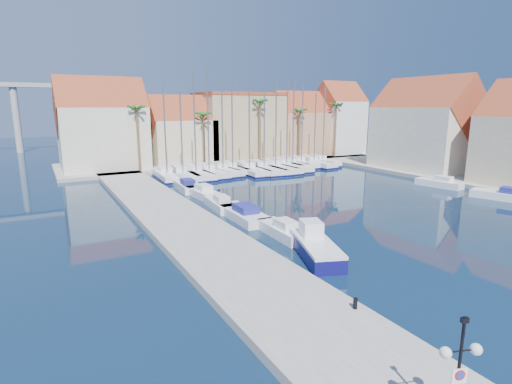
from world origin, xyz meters
TOP-DOWN VIEW (x-y plane):
  - ground at (0.00, 0.00)m, footprint 260.00×260.00m
  - quay_west at (-9.00, 13.50)m, footprint 6.00×77.00m
  - shore_north at (10.00, 48.00)m, footprint 54.00×16.00m
  - shore_east at (32.00, 15.00)m, footprint 12.00×60.00m
  - lamp_post at (-9.24, -10.57)m, footprint 1.21×0.63m
  - bollard at (-6.60, -3.72)m, footprint 0.21×0.21m
  - fishing_boat at (-3.41, 3.55)m, footprint 3.97×6.39m
  - motorboat_west_0 at (-3.09, 8.04)m, footprint 1.82×5.32m
  - motorboat_west_1 at (-3.57, 13.76)m, footprint 2.38×6.97m
  - motorboat_west_2 at (-3.89, 17.93)m, footprint 2.11×5.31m
  - motorboat_west_3 at (-3.47, 23.88)m, footprint 2.26×6.01m
  - motorboat_west_4 at (-3.80, 27.90)m, footprint 2.32×5.96m
  - motorboat_west_5 at (-3.09, 31.99)m, footprint 2.43×5.96m
  - motorboat_east_0 at (24.03, 6.83)m, footprint 3.88×6.78m
  - motorboat_east_1 at (24.01, 14.86)m, footprint 2.67×5.66m
  - sailboat_0 at (-3.85, 36.13)m, footprint 2.89×8.99m
  - sailboat_1 at (-1.67, 36.10)m, footprint 3.30×10.35m
  - sailboat_2 at (0.11, 35.84)m, footprint 3.01×10.45m
  - sailboat_3 at (2.10, 36.04)m, footprint 3.07×9.92m
  - sailboat_4 at (4.39, 36.36)m, footprint 3.03×9.67m
  - sailboat_5 at (6.19, 36.84)m, footprint 2.74×8.60m
  - sailboat_6 at (8.19, 35.38)m, footprint 3.37×10.97m
  - sailboat_7 at (10.61, 35.28)m, footprint 3.79×11.60m
  - sailboat_8 at (12.56, 35.32)m, footprint 3.12×11.73m
  - sailboat_9 at (14.98, 35.97)m, footprint 3.10×11.73m
  - sailboat_10 at (16.71, 36.68)m, footprint 2.39×8.74m
  - sailboat_11 at (18.64, 36.99)m, footprint 2.79×8.73m
  - sailboat_12 at (20.65, 36.42)m, footprint 3.33×9.80m
  - sailboat_13 at (22.84, 36.78)m, footprint 2.36×8.36m
  - building_0 at (-10.00, 47.00)m, footprint 12.30×9.00m
  - building_1 at (2.00, 47.00)m, footprint 10.30×8.00m
  - building_2 at (13.00, 48.00)m, footprint 14.20×10.20m
  - building_3 at (25.00, 47.00)m, footprint 10.30×8.00m
  - building_4 at (34.00, 46.00)m, footprint 8.30×8.00m
  - building_6 at (32.00, 24.00)m, footprint 9.00×14.30m
  - palm_0 at (-6.00, 42.00)m, footprint 2.60×2.60m
  - palm_1 at (4.00, 42.00)m, footprint 2.60×2.60m
  - palm_2 at (14.00, 42.00)m, footprint 2.60×2.60m
  - palm_3 at (22.00, 42.00)m, footprint 2.60×2.60m
  - palm_4 at (30.00, 42.00)m, footprint 2.60×2.60m

SIDE VIEW (x-z plane):
  - ground at x=0.00m, z-range 0.00..0.00m
  - quay_west at x=-9.00m, z-range 0.00..0.50m
  - shore_north at x=10.00m, z-range 0.00..0.50m
  - shore_east at x=32.00m, z-range 0.00..0.50m
  - motorboat_west_0 at x=-3.09m, z-range -0.19..1.21m
  - motorboat_west_1 at x=-3.57m, z-range -0.19..1.21m
  - motorboat_west_3 at x=-3.47m, z-range -0.19..1.21m
  - motorboat_west_5 at x=-3.09m, z-range -0.19..1.21m
  - motorboat_east_0 at x=24.03m, z-range -0.19..1.21m
  - motorboat_west_2 at x=-3.89m, z-range -0.19..1.21m
  - motorboat_west_4 at x=-3.80m, z-range -0.19..1.21m
  - motorboat_east_1 at x=24.01m, z-range -0.19..1.21m
  - sailboat_7 at x=10.61m, z-range -5.59..6.72m
  - sailboat_1 at x=-1.67m, z-range -5.29..6.43m
  - sailboat_8 at x=12.56m, z-range -6.34..7.49m
  - sailboat_9 at x=14.98m, z-range -6.34..7.50m
  - sailboat_6 at x=8.19m, z-range -5.87..7.02m
  - sailboat_12 at x=20.65m, z-range -5.27..6.42m
  - sailboat_2 at x=0.11m, z-range -6.38..7.58m
  - sailboat_0 at x=-3.85m, z-range -5.52..6.72m
  - sailboat_3 at x=2.10m, z-range -6.79..8.04m
  - sailboat_11 at x=18.64m, z-range -5.98..7.23m
  - sailboat_4 at x=4.39m, z-range -6.68..7.93m
  - sailboat_13 at x=22.84m, z-range -5.86..7.11m
  - sailboat_10 at x=16.71m, z-range -6.28..7.55m
  - sailboat_5 at x=6.19m, z-range -6.23..7.50m
  - fishing_boat at x=-3.41m, z-range -0.36..1.77m
  - bollard at x=-6.60m, z-range 0.50..1.02m
  - lamp_post at x=-9.24m, z-range 1.08..4.77m
  - building_1 at x=2.00m, z-range -0.20..10.80m
  - building_3 at x=25.00m, z-range -0.14..11.86m
  - building_2 at x=13.00m, z-range 0.51..12.01m
  - building_6 at x=32.00m, z-range -0.23..13.27m
  - building_0 at x=-10.00m, z-range -0.23..13.27m
  - building_4 at x=34.00m, z-range -0.03..13.97m
  - palm_1 at x=4.00m, z-range 3.56..12.71m
  - palm_3 at x=22.00m, z-range 3.78..13.43m
  - palm_0 at x=-6.00m, z-range 4.00..14.15m
  - palm_4 at x=30.00m, z-range 4.22..14.87m
  - palm_2 at x=14.00m, z-range 4.44..15.59m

